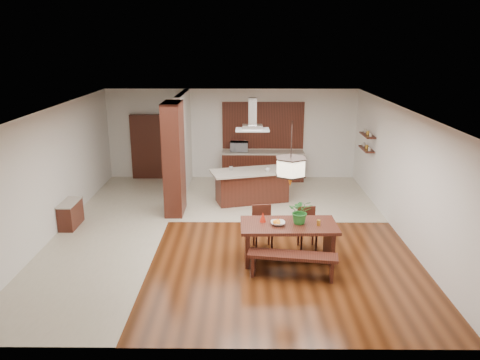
{
  "coord_description": "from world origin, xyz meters",
  "views": [
    {
      "loc": [
        0.39,
        -10.37,
        4.34
      ],
      "look_at": [
        0.3,
        0.0,
        1.25
      ],
      "focal_mm": 35.0,
      "sensor_mm": 36.0,
      "label": 1
    }
  ],
  "objects_px": {
    "dining_table": "(289,234)",
    "dining_chair_right": "(308,229)",
    "fruit_bowl": "(278,223)",
    "microwave": "(239,146)",
    "hallway_console": "(71,214)",
    "pendant_lantern": "(291,154)",
    "island_cup": "(268,170)",
    "kitchen_island": "(252,186)",
    "dining_bench": "(292,265)",
    "range_hood": "(253,114)",
    "dining_chair_left": "(263,228)",
    "foliage_plant": "(301,211)"
  },
  "relations": [
    {
      "from": "pendant_lantern",
      "to": "island_cup",
      "type": "height_order",
      "value": "pendant_lantern"
    },
    {
      "from": "fruit_bowl",
      "to": "island_cup",
      "type": "relative_size",
      "value": 2.37
    },
    {
      "from": "dining_table",
      "to": "dining_bench",
      "type": "relative_size",
      "value": 1.15
    },
    {
      "from": "pendant_lantern",
      "to": "fruit_bowl",
      "type": "bearing_deg",
      "value": -166.75
    },
    {
      "from": "island_cup",
      "to": "dining_chair_left",
      "type": "bearing_deg",
      "value": -94.57
    },
    {
      "from": "foliage_plant",
      "to": "fruit_bowl",
      "type": "height_order",
      "value": "foliage_plant"
    },
    {
      "from": "dining_chair_left",
      "to": "kitchen_island",
      "type": "xyz_separation_m",
      "value": [
        -0.18,
        3.08,
        0.0
      ]
    },
    {
      "from": "dining_bench",
      "to": "microwave",
      "type": "bearing_deg",
      "value": 99.36
    },
    {
      "from": "hallway_console",
      "to": "dining_chair_left",
      "type": "height_order",
      "value": "dining_chair_left"
    },
    {
      "from": "dining_chair_right",
      "to": "pendant_lantern",
      "type": "xyz_separation_m",
      "value": [
        -0.47,
        -0.6,
        1.79
      ]
    },
    {
      "from": "hallway_console",
      "to": "dining_chair_right",
      "type": "xyz_separation_m",
      "value": [
        5.58,
        -1.2,
        0.14
      ]
    },
    {
      "from": "pendant_lantern",
      "to": "fruit_bowl",
      "type": "height_order",
      "value": "pendant_lantern"
    },
    {
      "from": "dining_chair_left",
      "to": "fruit_bowl",
      "type": "distance_m",
      "value": 0.78
    },
    {
      "from": "dining_chair_left",
      "to": "microwave",
      "type": "relative_size",
      "value": 1.68
    },
    {
      "from": "hallway_console",
      "to": "dining_table",
      "type": "xyz_separation_m",
      "value": [
        5.11,
        -1.8,
        0.28
      ]
    },
    {
      "from": "pendant_lantern",
      "to": "fruit_bowl",
      "type": "distance_m",
      "value": 1.42
    },
    {
      "from": "range_hood",
      "to": "island_cup",
      "type": "relative_size",
      "value": 7.46
    },
    {
      "from": "dining_bench",
      "to": "foliage_plant",
      "type": "height_order",
      "value": "foliage_plant"
    },
    {
      "from": "fruit_bowl",
      "to": "kitchen_island",
      "type": "xyz_separation_m",
      "value": [
        -0.46,
        3.71,
        -0.37
      ]
    },
    {
      "from": "hallway_console",
      "to": "microwave",
      "type": "bearing_deg",
      "value": 44.93
    },
    {
      "from": "pendant_lantern",
      "to": "fruit_bowl",
      "type": "xyz_separation_m",
      "value": [
        -0.22,
        -0.05,
        -1.4
      ]
    },
    {
      "from": "dining_bench",
      "to": "foliage_plant",
      "type": "relative_size",
      "value": 3.27
    },
    {
      "from": "range_hood",
      "to": "dining_chair_left",
      "type": "bearing_deg",
      "value": -86.6
    },
    {
      "from": "microwave",
      "to": "dining_chair_left",
      "type": "bearing_deg",
      "value": -82.39
    },
    {
      "from": "foliage_plant",
      "to": "island_cup",
      "type": "height_order",
      "value": "foliage_plant"
    },
    {
      "from": "dining_bench",
      "to": "dining_table",
      "type": "bearing_deg",
      "value": 91.3
    },
    {
      "from": "dining_chair_left",
      "to": "microwave",
      "type": "height_order",
      "value": "microwave"
    },
    {
      "from": "hallway_console",
      "to": "fruit_bowl",
      "type": "xyz_separation_m",
      "value": [
        4.88,
        -1.85,
        0.53
      ]
    },
    {
      "from": "range_hood",
      "to": "dining_chair_right",
      "type": "bearing_deg",
      "value": -69.4
    },
    {
      "from": "dining_table",
      "to": "island_cup",
      "type": "distance_m",
      "value": 3.58
    },
    {
      "from": "foliage_plant",
      "to": "pendant_lantern",
      "type": "bearing_deg",
      "value": -171.73
    },
    {
      "from": "fruit_bowl",
      "to": "microwave",
      "type": "xyz_separation_m",
      "value": [
        -0.84,
        5.89,
        0.26
      ]
    },
    {
      "from": "dining_chair_right",
      "to": "range_hood",
      "type": "xyz_separation_m",
      "value": [
        -1.15,
        3.06,
        2.01
      ]
    },
    {
      "from": "dining_bench",
      "to": "dining_chair_right",
      "type": "relative_size",
      "value": 1.89
    },
    {
      "from": "dining_table",
      "to": "kitchen_island",
      "type": "height_order",
      "value": "kitchen_island"
    },
    {
      "from": "dining_bench",
      "to": "kitchen_island",
      "type": "xyz_separation_m",
      "value": [
        -0.7,
        4.36,
        0.23
      ]
    },
    {
      "from": "hallway_console",
      "to": "pendant_lantern",
      "type": "xyz_separation_m",
      "value": [
        5.11,
        -1.8,
        1.93
      ]
    },
    {
      "from": "microwave",
      "to": "hallway_console",
      "type": "bearing_deg",
      "value": -133.59
    },
    {
      "from": "dining_table",
      "to": "dining_chair_right",
      "type": "height_order",
      "value": "dining_chair_right"
    },
    {
      "from": "microwave",
      "to": "fruit_bowl",
      "type": "bearing_deg",
      "value": -80.44
    },
    {
      "from": "dining_table",
      "to": "dining_chair_left",
      "type": "distance_m",
      "value": 0.77
    },
    {
      "from": "kitchen_island",
      "to": "dining_table",
      "type": "bearing_deg",
      "value": -95.12
    },
    {
      "from": "dining_chair_right",
      "to": "fruit_bowl",
      "type": "xyz_separation_m",
      "value": [
        -0.7,
        -0.66,
        0.39
      ]
    },
    {
      "from": "dining_table",
      "to": "range_hood",
      "type": "height_order",
      "value": "range_hood"
    },
    {
      "from": "island_cup",
      "to": "microwave",
      "type": "bearing_deg",
      "value": 109.27
    },
    {
      "from": "fruit_bowl",
      "to": "range_hood",
      "type": "distance_m",
      "value": 4.08
    },
    {
      "from": "pendant_lantern",
      "to": "fruit_bowl",
      "type": "relative_size",
      "value": 4.58
    },
    {
      "from": "kitchen_island",
      "to": "microwave",
      "type": "bearing_deg",
      "value": 84.27
    },
    {
      "from": "dining_bench",
      "to": "island_cup",
      "type": "relative_size",
      "value": 14.08
    },
    {
      "from": "dining_chair_right",
      "to": "foliage_plant",
      "type": "xyz_separation_m",
      "value": [
        -0.24,
        -0.57,
        0.62
      ]
    }
  ]
}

